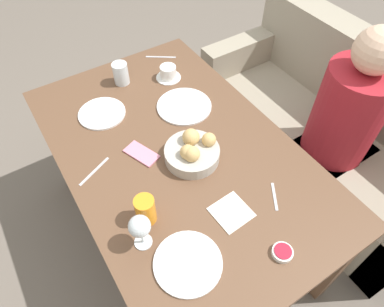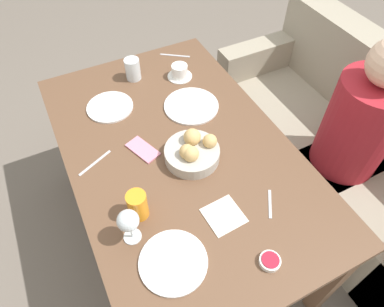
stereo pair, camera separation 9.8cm
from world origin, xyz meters
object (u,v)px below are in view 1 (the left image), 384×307
jam_bowl_berry (282,252)px  spoon_coffee (275,196)px  napkin (231,212)px  wine_glass (140,227)px  water_tumbler (121,73)px  couch (326,134)px  seated_person (335,139)px  coffee_cup (168,73)px  juice_glass (145,210)px  plate_near_right (188,263)px  fork_silver (161,57)px  bread_basket (193,151)px  knife_silver (94,171)px  plate_near_left (102,113)px  plate_far_center (184,106)px  cell_phone (141,154)px

jam_bowl_berry → spoon_coffee: bearing=144.7°
napkin → wine_glass: bearing=-102.1°
water_tumbler → wine_glass: 0.91m
water_tumbler → couch: bearing=59.1°
jam_bowl_berry → napkin: jam_bowl_berry is taller
seated_person → water_tumbler: 1.19m
seated_person → coffee_cup: (-0.66, -0.65, 0.28)m
water_tumbler → jam_bowl_berry: size_ratio=1.53×
couch → water_tumbler: couch is taller
napkin → juice_glass: bearing=-118.2°
plate_near_right → fork_silver: 1.19m
couch → bread_basket: 1.09m
fork_silver → napkin: napkin is taller
water_tumbler → spoon_coffee: size_ratio=1.01×
plate_near_right → napkin: plate_near_right is taller
seated_person → bread_basket: size_ratio=4.95×
plate_near_right → fork_silver: size_ratio=1.63×
couch → coffee_cup: 1.05m
knife_silver → napkin: 0.58m
couch → coffee_cup: couch is taller
coffee_cup → napkin: coffee_cup is taller
plate_near_left → plate_far_center: bearing=64.6°
juice_glass → wine_glass: size_ratio=0.76×
seated_person → knife_silver: seated_person is taller
plate_near_left → knife_silver: size_ratio=1.41×
plate_near_right → jam_bowl_berry: jam_bowl_berry is taller
seated_person → cell_phone: (-0.27, -1.00, 0.25)m
bread_basket → cell_phone: bearing=-127.7°
seated_person → knife_silver: size_ratio=7.25×
seated_person → coffee_cup: size_ratio=8.86×
plate_near_left → plate_near_right: 0.83m
seated_person → plate_near_left: 1.23m
seated_person → plate_near_left: size_ratio=5.16×
plate_near_right → spoon_coffee: size_ratio=2.11×
juice_glass → napkin: (0.15, 0.28, -0.06)m
plate_near_left → fork_silver: bearing=118.6°
couch → wine_glass: size_ratio=10.31×
plate_far_center → fork_silver: size_ratio=1.83×
fork_silver → juice_glass: bearing=-32.2°
spoon_coffee → plate_far_center: bearing=-177.7°
coffee_cup → seated_person: bearing=44.4°
couch → plate_far_center: couch is taller
napkin → spoon_coffee: bearing=79.2°
juice_glass → spoon_coffee: juice_glass is taller
couch → plate_near_right: 1.37m
spoon_coffee → wine_glass: bearing=-101.6°
bread_basket → plate_far_center: bearing=154.5°
juice_glass → fork_silver: juice_glass is taller
plate_near_right → knife_silver: size_ratio=1.49×
cell_phone → seated_person: bearing=74.8°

